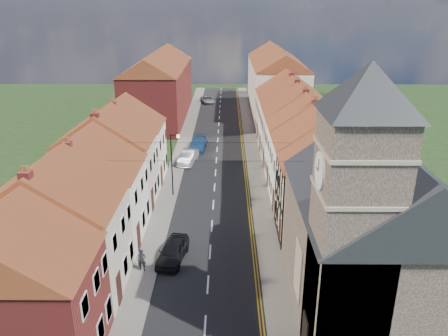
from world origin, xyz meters
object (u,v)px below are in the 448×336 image
Objects in this scene: car_far at (198,144)px; car_distant at (208,100)px; car_mid at (188,157)px; car_near at (173,251)px; church at (375,225)px; pedestrian_left at (142,260)px; lamppost at (173,161)px.

car_distant is (0.08, 26.75, -0.11)m from car_far.
car_far is (0.81, 4.94, -0.02)m from car_mid.
car_mid reaches higher than car_near.
church reaches higher than car_far.
car_far is 26.75m from car_distant.
car_mid is 0.91× the size of car_far.
car_near is 2.65× the size of pedestrian_left.
church reaches higher than lamppost.
church reaches higher than pedestrian_left.
lamppost is 11.46m from car_near.
lamppost is at bearing -84.12° from car_mid.
car_distant is 53.37m from pedestrian_left.
lamppost is at bearing -90.91° from car_far.
car_mid is (-0.57, 20.11, 0.01)m from car_near.
lamppost is at bearing 79.06° from pedestrian_left.
car_far is (1.42, 14.00, -2.83)m from lamppost.
church is 33.25m from car_far.
car_distant is at bearing 79.97° from pedestrian_left.
pedestrian_left reaches higher than car_distant.
church is 3.13× the size of car_far.
car_distant is at bearing 98.15° from car_mid.
church reaches higher than car_near.
car_mid is (-12.56, 25.74, -5.15)m from church.
church is at bearing -24.09° from pedestrian_left.
lamppost is 1.36× the size of car_mid.
church is 14.21m from car_near.
car_distant is at bearing 98.40° from car_near.
car_near is 0.99× the size of car_distant.
church is 3.44× the size of car_mid.
lamppost is at bearing 128.30° from church.
church is 15.31m from pedestrian_left.
car_mid is at bearing 78.82° from pedestrian_left.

